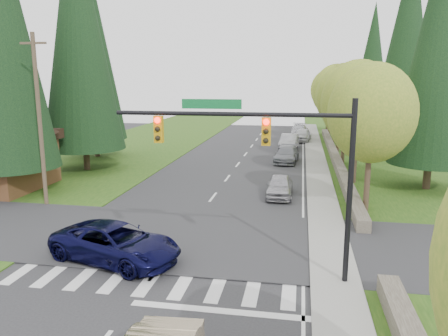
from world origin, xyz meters
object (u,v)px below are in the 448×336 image
(parked_car_b, at_px, (287,155))
(parked_car_e, at_px, (299,130))
(parked_car_c, at_px, (289,142))
(suv_navy, at_px, (116,243))
(parked_car_a, at_px, (280,186))
(parked_car_d, at_px, (302,135))

(parked_car_b, relative_size, parked_car_e, 0.90)
(parked_car_c, height_order, parked_car_e, parked_car_c)
(suv_navy, bearing_deg, parked_car_b, 2.34)
(suv_navy, bearing_deg, parked_car_e, 7.56)
(parked_car_c, bearing_deg, parked_car_a, -85.15)
(suv_navy, bearing_deg, parked_car_d, 5.65)
(parked_car_c, relative_size, parked_car_e, 0.92)
(parked_car_d, bearing_deg, suv_navy, -95.17)
(parked_car_d, bearing_deg, parked_car_c, -96.17)
(parked_car_a, bearing_deg, parked_car_c, 89.80)
(suv_navy, height_order, parked_car_c, parked_car_c)
(parked_car_a, relative_size, parked_car_e, 0.77)
(suv_navy, relative_size, parked_car_e, 1.06)
(suv_navy, distance_m, parked_car_b, 24.19)
(parked_car_e, bearing_deg, parked_car_d, -86.21)
(parked_car_d, bearing_deg, parked_car_e, 100.53)
(suv_navy, xyz_separation_m, parked_car_a, (6.17, 11.39, -0.09))
(parked_car_a, relative_size, parked_car_b, 0.85)
(parked_car_b, distance_m, parked_car_c, 7.59)
(parked_car_d, bearing_deg, parked_car_b, -89.45)
(parked_car_c, xyz_separation_m, parked_car_e, (1.01, 11.66, -0.04))
(parked_car_e, bearing_deg, parked_car_a, -92.29)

